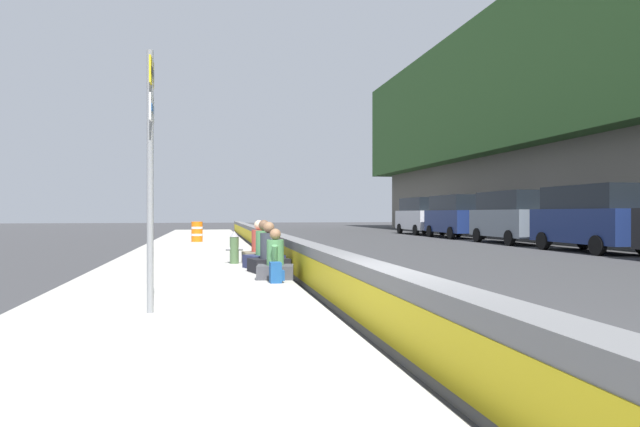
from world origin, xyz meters
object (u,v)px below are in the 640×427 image
Objects in this scene: seated_person_middle at (269,256)px; parked_car_midline at (455,215)px; route_sign_post at (150,162)px; parked_car_far at (421,215)px; backpack at (276,273)px; construction_barrel at (197,232)px; fire_hydrant at (234,247)px; seated_person_foreground at (275,263)px; seated_person_far at (259,250)px; parked_car_fourth at (511,216)px; parked_car_third at (591,217)px; seated_person_rear at (264,253)px.

parked_car_midline reaches higher than seated_person_middle.
route_sign_post is at bearing 156.59° from seated_person_middle.
seated_person_middle is at bearing 151.26° from parked_car_far.
construction_barrel reaches higher than backpack.
fire_hydrant is 0.84× the size of seated_person_foreground.
seated_person_far is (7.22, -2.10, -1.71)m from route_sign_post.
route_sign_post is 0.70× the size of parked_car_far.
seated_person_middle is 2.00m from backpack.
route_sign_post is at bearing 144.86° from backpack.
parked_car_far is at bearing -57.05° from construction_barrel.
construction_barrel is at bearing 105.33° from parked_car_midline.
seated_person_far reaches higher than seated_person_foreground.
parked_car_fourth is (16.87, -15.21, -0.86)m from route_sign_post.
seated_person_foreground is at bearing 146.25° from parked_car_midline.
parked_car_third is at bearing -60.46° from seated_person_foreground.
seated_person_far is at bearing -16.24° from route_sign_post.
route_sign_post is 0.70× the size of parked_car_midline.
construction_barrel is at bearing 9.19° from seated_person_far.
parked_car_third is at bearing -65.10° from seated_person_middle.
seated_person_foreground is 15.56m from construction_barrel.
parked_car_third is at bearing -58.43° from backpack.
parked_car_third reaches higher than construction_barrel.
parked_car_fourth reaches higher than seated_person_foreground.
parked_car_third is (7.36, -12.98, 0.89)m from seated_person_foreground.
seated_person_far is 0.23× the size of parked_car_third.
parked_car_third and parked_car_fourth have the same top height.
seated_person_middle is 17.72m from parked_car_fourth.
construction_barrel is 16.99m from parked_car_third.
backpack is at bearing 174.77° from seated_person_foreground.
fire_hydrant is 2.43m from seated_person_middle.
parked_car_midline is at bearing -0.39° from parked_car_third.
seated_person_rear is at bearing 1.22° from seated_person_middle.
seated_person_middle is (1.33, -0.00, 0.04)m from seated_person_foreground.
backpack is at bearing 179.56° from seated_person_far.
seated_person_rear is at bearing -153.65° from fire_hydrant.
construction_barrel is 15.19m from parked_car_fourth.
fire_hydrant is 0.67m from seated_person_far.
backpack is 15.34m from parked_car_third.
parked_car_midline is at bearing -33.28° from route_sign_post.
backpack is (-1.99, 0.06, -0.17)m from seated_person_middle.
backpack is at bearing 121.57° from parked_car_third.
construction_barrel is at bearing 7.16° from seated_person_foreground.
seated_person_middle is at bearing 144.36° from parked_car_midline.
parked_car_third is 0.99× the size of parked_car_fourth.
parked_car_fourth is 11.90m from parked_car_far.
fire_hydrant is at bearing 16.61° from seated_person_middle.
seated_person_rear is 13.28m from construction_barrel.
route_sign_post is 22.73m from parked_car_fourth.
parked_car_third reaches higher than seated_person_rear.
seated_person_middle is 0.99× the size of seated_person_far.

